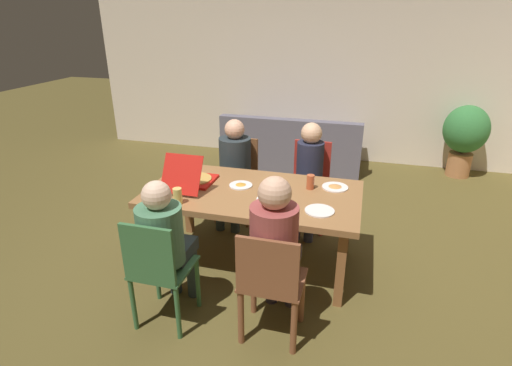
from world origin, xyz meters
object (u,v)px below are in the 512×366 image
object	(u,v)px
chair_3	(238,176)
plate_3	(335,187)
person_1	(275,243)
plate_2	(241,185)
plate_0	(268,199)
person_2	(165,237)
drinking_glass_0	(178,196)
drinking_glass_1	(310,182)
chair_2	(157,268)
chair_0	(310,182)
couch	(292,149)
person_0	(309,170)
pizza_box_0	(193,179)
chair_1	(270,284)
person_3	(234,163)
potted_plant	(465,134)
plate_1	(320,211)
dining_table	(253,199)

from	to	relation	value
chair_3	plate_3	distance (m)	1.35
person_1	plate_2	xyz separation A→B (m)	(-0.53, 0.88, 0.02)
plate_0	person_2	bearing A→B (deg)	-131.36
drinking_glass_0	drinking_glass_1	distance (m)	1.20
chair_2	plate_2	distance (m)	1.16
chair_0	plate_2	distance (m)	1.07
drinking_glass_1	couch	size ratio (longest dim) A/B	0.06
person_2	plate_0	world-z (taller)	person_2
person_0	pizza_box_0	bearing A→B (deg)	-141.21
chair_1	person_3	xyz separation A→B (m)	(-0.84, 1.71, 0.22)
chair_2	plate_3	bearing A→B (deg)	47.96
chair_2	chair_1	bearing A→B (deg)	5.54
plate_0	drinking_glass_0	size ratio (longest dim) A/B	1.51
person_2	plate_2	xyz separation A→B (m)	(0.30, 0.94, 0.07)
potted_plant	plate_1	bearing A→B (deg)	-117.59
drinking_glass_0	chair_0	bearing A→B (deg)	55.98
person_1	plate_0	distance (m)	0.68
person_2	couch	world-z (taller)	person_2
plate_0	plate_3	distance (m)	0.68
pizza_box_0	drinking_glass_1	bearing A→B (deg)	9.28
chair_1	chair_2	distance (m)	0.84
potted_plant	chair_0	bearing A→B (deg)	-133.60
person_0	plate_2	xyz separation A→B (m)	(-0.53, -0.73, 0.06)
drinking_glass_0	couch	distance (m)	3.21
chair_1	plate_1	world-z (taller)	chair_1
person_0	plate_2	bearing A→B (deg)	-126.26
drinking_glass_0	couch	world-z (taller)	drinking_glass_0
dining_table	person_0	distance (m)	0.90
chair_1	person_2	xyz separation A→B (m)	(-0.84, 0.07, 0.21)
chair_3	person_3	size ratio (longest dim) A/B	0.78
person_3	person_2	bearing A→B (deg)	-90.00
dining_table	person_3	bearing A→B (deg)	119.58
person_2	chair_0	bearing A→B (deg)	65.43
plate_0	drinking_glass_0	world-z (taller)	drinking_glass_0
person_2	plate_2	bearing A→B (deg)	72.16
person_0	person_2	xyz separation A→B (m)	(-0.84, -1.67, -0.01)
person_2	chair_3	xyz separation A→B (m)	(0.00, 1.78, -0.20)
drinking_glass_0	plate_0	bearing A→B (deg)	20.24
drinking_glass_1	potted_plant	xyz separation A→B (m)	(1.84, 2.82, -0.19)
person_1	person_3	xyz separation A→B (m)	(-0.84, 1.58, -0.04)
drinking_glass_1	potted_plant	size ratio (longest dim) A/B	0.13
person_1	drinking_glass_1	size ratio (longest dim) A/B	9.56
chair_2	dining_table	bearing A→B (deg)	66.04
pizza_box_0	chair_2	bearing A→B (deg)	-81.59
pizza_box_0	drinking_glass_0	xyz separation A→B (m)	(0.05, -0.43, 0.02)
chair_2	plate_2	bearing A→B (deg)	74.48
person_2	chair_2	bearing A→B (deg)	-90.00
chair_3	plate_3	world-z (taller)	chair_3
person_0	chair_2	size ratio (longest dim) A/B	1.29
person_3	plate_2	world-z (taller)	person_3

